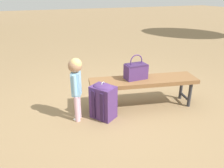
# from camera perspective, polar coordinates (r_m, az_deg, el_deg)

# --- Properties ---
(ground_plane) EXTENTS (40.00, 40.00, 0.00)m
(ground_plane) POSITION_cam_1_polar(r_m,az_deg,el_deg) (3.33, 1.59, -7.09)
(ground_plane) COLOR #8C704C
(ground_plane) RESTS_ON ground
(park_bench) EXTENTS (1.65, 0.71, 0.45)m
(park_bench) POSITION_cam_1_polar(r_m,az_deg,el_deg) (3.35, 8.05, 0.38)
(park_bench) COLOR brown
(park_bench) RESTS_ON ground
(handbag) EXTENTS (0.32, 0.19, 0.37)m
(handbag) POSITION_cam_1_polar(r_m,az_deg,el_deg) (3.29, 6.13, 3.44)
(handbag) COLOR #4C2D66
(handbag) RESTS_ON park_bench
(child_standing) EXTENTS (0.18, 0.22, 0.88)m
(child_standing) POSITION_cam_1_polar(r_m,az_deg,el_deg) (2.92, -9.20, 0.98)
(child_standing) COLOR #E5B2C6
(child_standing) RESTS_ON ground
(backpack_large) EXTENTS (0.37, 0.40, 0.54)m
(backpack_large) POSITION_cam_1_polar(r_m,az_deg,el_deg) (3.07, -2.23, -4.09)
(backpack_large) COLOR #4C2D66
(backpack_large) RESTS_ON ground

